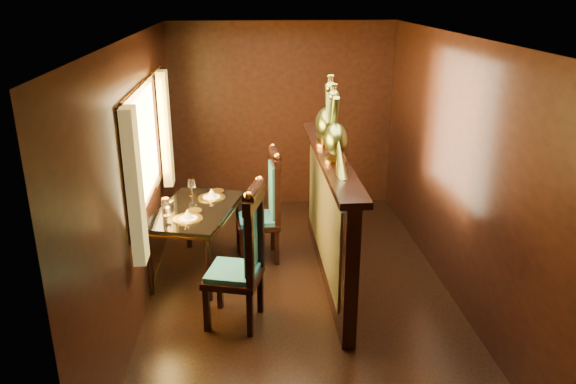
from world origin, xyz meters
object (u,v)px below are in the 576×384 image
dining_table (195,214)px  chair_left (246,253)px  peacock_left (336,125)px  peacock_right (327,110)px  chair_right (268,202)px

dining_table → chair_left: bearing=-47.9°
peacock_left → chair_left: bearing=-148.3°
dining_table → peacock_right: (1.38, 0.06, 1.08)m
chair_left → chair_right: bearing=94.1°
dining_table → chair_right: chair_right is taller
chair_left → peacock_right: 1.73m
chair_right → peacock_right: bearing=-22.9°
dining_table → chair_right: bearing=34.0°
chair_right → peacock_left: bearing=-56.4°
chair_left → peacock_right: bearing=67.2°
chair_right → peacock_right: (0.60, -0.20, 1.07)m
chair_right → peacock_left: size_ratio=1.82×
chair_left → peacock_right: peacock_right is taller
peacock_right → peacock_left: bearing=-90.0°
dining_table → peacock_left: bearing=-5.3°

